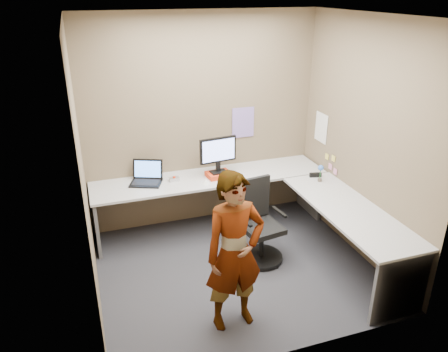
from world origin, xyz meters
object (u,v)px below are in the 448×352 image
object	(u,v)px
monitor	(218,152)
person	(235,253)
desk	(260,202)
office_chair	(259,228)

from	to	relation	value
monitor	person	distance (m)	1.81
desk	office_chair	world-z (taller)	office_chair
desk	monitor	bearing A→B (deg)	120.28
monitor	office_chair	bearing A→B (deg)	-81.66
desk	office_chair	xyz separation A→B (m)	(-0.11, -0.26, -0.20)
desk	monitor	size ratio (longest dim) A/B	6.23
monitor	person	world-z (taller)	person
office_chair	person	world-z (taller)	person
office_chair	person	bearing A→B (deg)	-133.37
person	office_chair	bearing A→B (deg)	50.40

